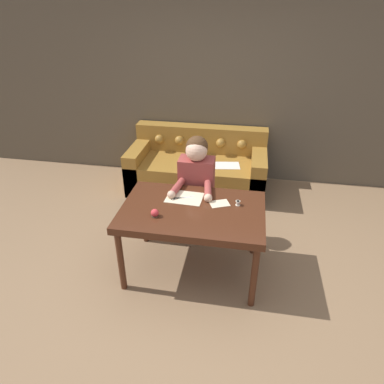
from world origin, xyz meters
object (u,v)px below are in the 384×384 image
(couch, at_px, (198,168))
(person, at_px, (196,188))
(thread_spool, at_px, (238,203))
(pin_cushion, at_px, (155,213))
(dining_table, at_px, (193,215))
(scissors, at_px, (179,198))

(couch, distance_m, person, 1.23)
(thread_spool, xyz_separation_m, pin_cushion, (-0.71, -0.31, 0.01))
(dining_table, relative_size, pin_cushion, 18.38)
(scissors, bearing_deg, person, 75.04)
(thread_spool, bearing_deg, couch, 111.33)
(person, bearing_deg, thread_spool, -42.89)
(scissors, bearing_deg, couch, 92.14)
(dining_table, distance_m, couch, 1.78)
(person, xyz_separation_m, pin_cushion, (-0.25, -0.74, 0.13))
(couch, bearing_deg, thread_spool, -68.67)
(dining_table, relative_size, scissors, 5.60)
(person, relative_size, thread_spool, 26.79)
(person, height_order, thread_spool, person)
(dining_table, distance_m, pin_cushion, 0.37)
(dining_table, relative_size, thread_spool, 29.21)
(scissors, xyz_separation_m, thread_spool, (0.57, -0.03, 0.02))
(dining_table, xyz_separation_m, thread_spool, (0.40, 0.13, 0.10))
(person, distance_m, scissors, 0.43)
(couch, xyz_separation_m, pin_cushion, (-0.08, -1.91, 0.46))
(dining_table, distance_m, person, 0.56)
(dining_table, distance_m, scissors, 0.24)
(scissors, relative_size, pin_cushion, 3.28)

